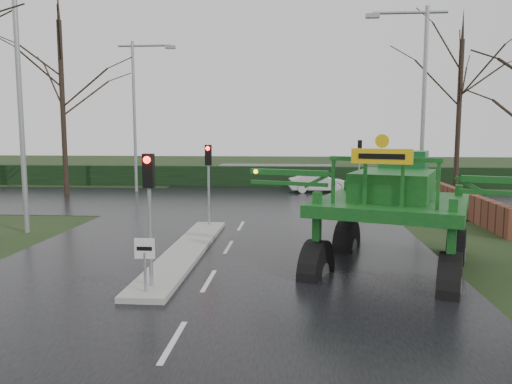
# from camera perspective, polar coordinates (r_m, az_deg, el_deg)

# --- Properties ---
(ground) EXTENTS (140.00, 140.00, 0.00)m
(ground) POSITION_cam_1_polar(r_m,az_deg,el_deg) (13.89, -5.41, -10.14)
(ground) COLOR black
(ground) RESTS_ON ground
(road_main) EXTENTS (14.00, 80.00, 0.02)m
(road_main) POSITION_cam_1_polar(r_m,az_deg,el_deg) (23.55, -1.21, -3.03)
(road_main) COLOR black
(road_main) RESTS_ON ground
(road_cross) EXTENTS (80.00, 12.00, 0.02)m
(road_cross) POSITION_cam_1_polar(r_m,az_deg,el_deg) (29.45, -0.04, -1.02)
(road_cross) COLOR black
(road_cross) RESTS_ON ground
(median_island) EXTENTS (1.20, 10.00, 0.16)m
(median_island) POSITION_cam_1_polar(r_m,az_deg,el_deg) (16.95, -8.01, -6.74)
(median_island) COLOR gray
(median_island) RESTS_ON ground
(hedge_row) EXTENTS (44.00, 0.90, 1.50)m
(hedge_row) POSITION_cam_1_polar(r_m,az_deg,el_deg) (37.30, 0.95, 1.80)
(hedge_row) COLOR black
(hedge_row) RESTS_ON ground
(brick_wall) EXTENTS (0.40, 20.00, 1.20)m
(brick_wall) POSITION_cam_1_polar(r_m,az_deg,el_deg) (30.40, 20.10, -0.06)
(brick_wall) COLOR #592D1E
(brick_wall) RESTS_ON ground
(keep_left_sign) EXTENTS (0.50, 0.07, 1.35)m
(keep_left_sign) POSITION_cam_1_polar(r_m,az_deg,el_deg) (12.50, -12.59, -7.18)
(keep_left_sign) COLOR gray
(keep_left_sign) RESTS_ON ground
(traffic_signal_near) EXTENTS (0.26, 0.33, 3.52)m
(traffic_signal_near) POSITION_cam_1_polar(r_m,az_deg,el_deg) (12.69, -12.12, 0.08)
(traffic_signal_near) COLOR gray
(traffic_signal_near) RESTS_ON ground
(traffic_signal_mid) EXTENTS (0.26, 0.33, 3.52)m
(traffic_signal_mid) POSITION_cam_1_polar(r_m,az_deg,el_deg) (20.94, -5.46, 2.84)
(traffic_signal_mid) COLOR gray
(traffic_signal_mid) RESTS_ON ground
(traffic_signal_far) EXTENTS (0.26, 0.33, 3.52)m
(traffic_signal_far) POSITION_cam_1_polar(r_m,az_deg,el_deg) (33.38, 11.75, 4.23)
(traffic_signal_far) COLOR gray
(traffic_signal_far) RESTS_ON ground
(street_light_left_near) EXTENTS (3.85, 0.30, 10.00)m
(street_light_left_near) POSITION_cam_1_polar(r_m,az_deg,el_deg) (21.87, -24.76, 11.33)
(street_light_left_near) COLOR gray
(street_light_left_near) RESTS_ON ground
(street_light_right) EXTENTS (3.85, 0.30, 10.00)m
(street_light_right) POSITION_cam_1_polar(r_m,az_deg,el_deg) (25.82, 17.99, 10.85)
(street_light_right) COLOR gray
(street_light_right) RESTS_ON ground
(street_light_left_far) EXTENTS (3.85, 0.30, 10.00)m
(street_light_left_far) POSITION_cam_1_polar(r_m,az_deg,el_deg) (34.76, -13.28, 9.90)
(street_light_left_far) COLOR gray
(street_light_left_far) RESTS_ON ground
(tree_left_far) EXTENTS (7.70, 7.70, 13.26)m
(tree_left_far) POSITION_cam_1_polar(r_m,az_deg,el_deg) (34.57, -21.33, 11.56)
(tree_left_far) COLOR black
(tree_left_far) RESTS_ON ground
(tree_right_far) EXTENTS (7.00, 7.00, 12.05)m
(tree_right_far) POSITION_cam_1_polar(r_m,az_deg,el_deg) (35.79, 22.26, 10.29)
(tree_right_far) COLOR black
(tree_right_far) RESTS_ON ground
(crop_sprayer) EXTENTS (8.48, 6.62, 5.00)m
(crop_sprayer) POSITION_cam_1_polar(r_m,az_deg,el_deg) (14.35, 7.30, 0.04)
(crop_sprayer) COLOR black
(crop_sprayer) RESTS_ON ground
(white_sedan) EXTENTS (4.10, 1.91, 1.30)m
(white_sedan) POSITION_cam_1_polar(r_m,az_deg,el_deg) (33.89, 7.12, -0.04)
(white_sedan) COLOR silver
(white_sedan) RESTS_ON ground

